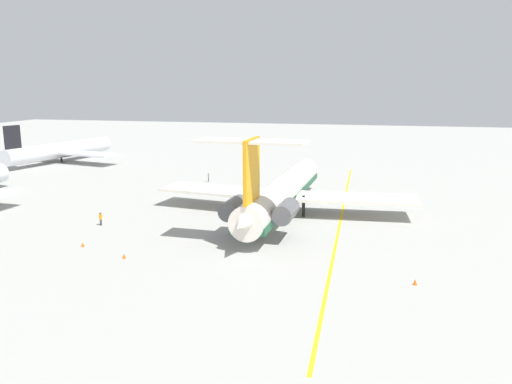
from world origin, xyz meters
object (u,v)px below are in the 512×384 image
ground_crew_near_nose (101,217)px  safety_cone_wingtip (83,244)px  airliner_mid_right (64,150)px  ground_crew_near_tail (209,176)px  main_jetliner (281,192)px  safety_cone_tail (415,282)px  safety_cone_nose (124,256)px

ground_crew_near_nose → safety_cone_wingtip: (-8.58, -2.61, -0.85)m
airliner_mid_right → ground_crew_near_tail: bearing=-99.0°
main_jetliner → airliner_mid_right: 71.42m
main_jetliner → safety_cone_tail: 28.12m
ground_crew_near_nose → safety_cone_wingtip: 9.01m
safety_cone_tail → main_jetliner: bearing=36.7°
safety_cone_nose → ground_crew_near_nose: bearing=39.3°
safety_cone_nose → safety_cone_tail: same height
airliner_mid_right → ground_crew_near_nose: (-49.28, -37.92, -1.71)m
ground_crew_near_tail → safety_cone_nose: 43.93m
main_jetliner → ground_crew_near_nose: bearing=118.2°
safety_cone_nose → safety_cone_wingtip: 6.99m
ground_crew_near_tail → safety_cone_nose: (-43.64, -4.97, -0.86)m
airliner_mid_right → safety_cone_nose: airliner_mid_right is taller
ground_crew_near_tail → safety_cone_tail: size_ratio=3.25×
ground_crew_near_tail → safety_cone_tail: ground_crew_near_tail is taller
airliner_mid_right → safety_cone_nose: size_ratio=58.28×
main_jetliner → airliner_mid_right: size_ratio=1.33×
ground_crew_near_tail → ground_crew_near_nose: bearing=-125.1°
ground_crew_near_tail → safety_cone_wingtip: size_ratio=3.25×
airliner_mid_right → safety_cone_wingtip: airliner_mid_right is taller
ground_crew_near_nose → safety_cone_wingtip: size_ratio=3.23×
airliner_mid_right → safety_cone_nose: (-60.42, -47.03, -2.56)m
safety_cone_nose → safety_cone_tail: bearing=-91.1°
safety_cone_nose → ground_crew_near_tail: bearing=6.5°
main_jetliner → safety_cone_wingtip: (-19.28, 19.57, -3.12)m
main_jetliner → ground_crew_near_nose: size_ratio=24.05×
safety_cone_wingtip → safety_cone_tail: (-3.13, -36.28, 0.00)m
safety_cone_tail → ground_crew_near_nose: bearing=73.2°
main_jetliner → ground_crew_near_nose: main_jetliner is taller
safety_cone_wingtip → safety_cone_tail: bearing=-94.9°
ground_crew_near_tail → safety_cone_nose: ground_crew_near_tail is taller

